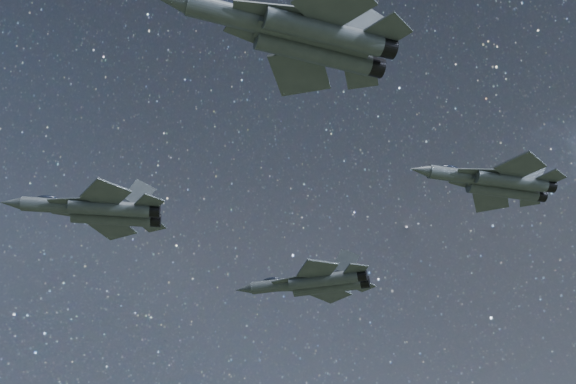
{
  "coord_description": "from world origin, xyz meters",
  "views": [
    {
      "loc": [
        0.33,
        -56.45,
        114.58
      ],
      "look_at": [
        1.73,
        -0.06,
        152.05
      ],
      "focal_mm": 42.0,
      "sensor_mm": 36.0,
      "label": 1
    }
  ],
  "objects": [
    {
      "name": "jet_lead",
      "position": [
        -18.38,
        4.59,
        152.5
      ],
      "size": [
        17.56,
        12.33,
        4.43
      ],
      "rotation": [
        0.0,
        0.0,
        0.09
      ],
      "color": "#373F45"
    },
    {
      "name": "jet_left",
      "position": [
        5.37,
        18.03,
        150.83
      ],
      "size": [
        17.7,
        11.94,
        4.46
      ],
      "rotation": [
        0.0,
        0.0,
        -0.29
      ],
      "color": "#373F45"
    },
    {
      "name": "jet_right",
      "position": [
        2.19,
        -19.16,
        154.3
      ],
      "size": [
        20.33,
        13.7,
        5.13
      ],
      "rotation": [
        0.0,
        0.0,
        0.3
      ],
      "color": "#373F45"
    },
    {
      "name": "jet_slot",
      "position": [
        21.68,
        -3.39,
        151.32
      ],
      "size": [
        15.28,
        10.5,
        3.84
      ],
      "rotation": [
        0.0,
        0.0,
        0.2
      ],
      "color": "#373F45"
    }
  ]
}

